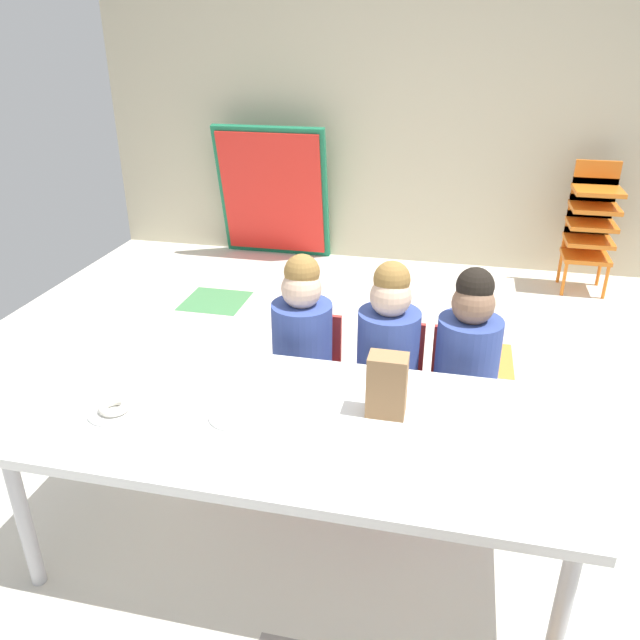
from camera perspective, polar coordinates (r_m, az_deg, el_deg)
ground_plane at (r=3.03m, az=5.30°, el=-10.74°), size 5.24×5.11×0.02m
back_wall at (r=5.03m, az=10.16°, el=18.92°), size 5.24×0.10×2.48m
craft_table at (r=2.13m, az=-2.21°, el=-9.92°), size 1.86×0.82×0.58m
seated_child_near_camera at (r=2.69m, az=-1.60°, el=-1.50°), size 0.34×0.34×0.92m
seated_child_middle_seat at (r=2.63m, az=6.27°, el=-2.30°), size 0.33×0.33×0.92m
seated_child_far_right at (r=2.62m, az=13.34°, el=-2.98°), size 0.33×0.33×0.92m
kid_chair_orange_stack at (r=4.87m, az=23.54°, el=8.35°), size 0.32×0.30×0.92m
folded_activity_table at (r=5.16m, az=-4.34°, el=11.47°), size 0.90×0.29×1.09m
paper_bag_brown at (r=2.08m, az=6.15°, el=-5.95°), size 0.13×0.09×0.22m
paper_plate_near_edge at (r=2.24m, az=-18.24°, el=-7.96°), size 0.18×0.18×0.01m
paper_plate_center_table at (r=2.13m, az=-7.73°, el=-8.67°), size 0.18×0.18×0.01m
donut_powdered_on_plate at (r=2.23m, az=-18.30°, el=-7.54°), size 0.11×0.11×0.03m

